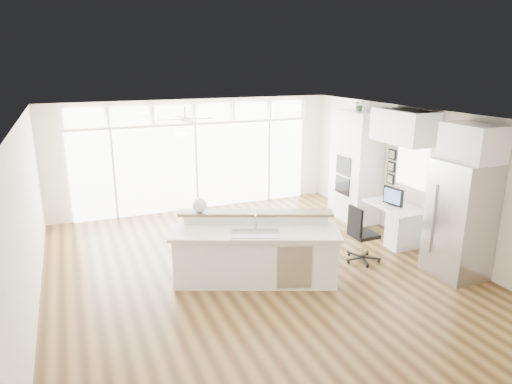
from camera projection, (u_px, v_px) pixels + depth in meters
name	position (u px, v px, depth m)	size (l,w,h in m)	color
floor	(258.00, 273.00, 7.98)	(7.00, 8.00, 0.02)	#493116
ceiling	(259.00, 117.00, 7.23)	(7.00, 8.00, 0.02)	white
wall_back	(195.00, 155.00, 11.15)	(7.00, 0.04, 2.70)	silver
wall_front	(433.00, 319.00, 4.05)	(7.00, 0.04, 2.70)	silver
wall_left	(26.00, 227.00, 6.31)	(0.04, 8.00, 2.70)	silver
wall_right	(423.00, 179.00, 8.89)	(0.04, 8.00, 2.70)	silver
glass_wall	(196.00, 167.00, 11.18)	(5.80, 0.06, 2.08)	white
transom_row	(194.00, 113.00, 10.82)	(5.90, 0.06, 0.40)	white
desk_window	(412.00, 166.00, 9.09)	(0.04, 0.85, 0.85)	white
ceiling_fan	(185.00, 114.00, 9.59)	(1.16, 1.16, 0.32)	white
recessed_lights	(254.00, 117.00, 7.41)	(3.40, 3.00, 0.02)	#F1E7CC
oven_cabinet	(356.00, 166.00, 10.40)	(0.64, 1.20, 2.50)	white
desk_nook	(394.00, 223.00, 9.29)	(0.72, 1.30, 0.76)	white
upper_cabinets	(404.00, 126.00, 8.76)	(0.64, 1.30, 0.64)	white
refrigerator	(460.00, 219.00, 7.65)	(0.76, 0.90, 2.00)	#ADADB2
fridge_cabinet	(473.00, 143.00, 7.31)	(0.64, 0.90, 0.60)	white
framed_photos	(391.00, 167.00, 9.68)	(0.06, 0.22, 0.80)	black
kitchen_island	(256.00, 251.00, 7.50)	(2.74, 1.03, 1.09)	white
rug	(359.00, 233.00, 9.79)	(0.81, 0.59, 0.01)	#3E2A13
office_chair	(364.00, 234.00, 8.29)	(0.55, 0.51, 1.06)	black
fishbowl	(200.00, 205.00, 7.70)	(0.25, 0.25, 0.25)	white
monitor	(393.00, 196.00, 9.10)	(0.08, 0.49, 0.41)	black
keyboard	(385.00, 206.00, 9.09)	(0.13, 0.34, 0.02)	white
potted_plant	(359.00, 106.00, 10.02)	(0.24, 0.27, 0.21)	#365B27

